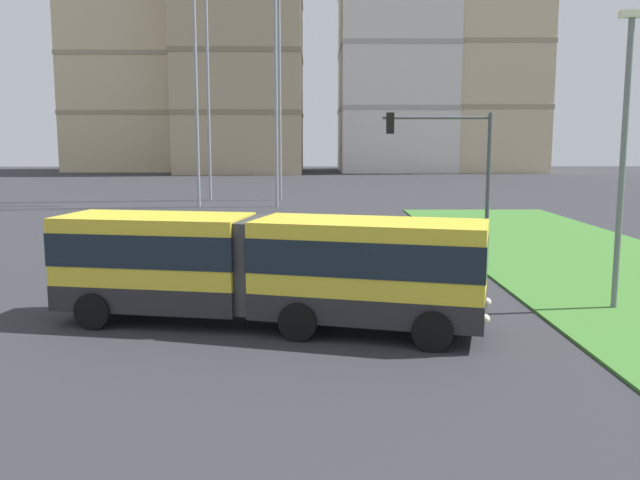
{
  "coord_description": "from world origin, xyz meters",
  "views": [
    {
      "loc": [
        0.63,
        -4.41,
        5.08
      ],
      "look_at": [
        0.86,
        15.27,
        2.2
      ],
      "focal_mm": 38.36,
      "sensor_mm": 36.0,
      "label": 1
    }
  ],
  "objects_px": {
    "car_grey_wagon": "(160,240)",
    "traffic_light_far_right": "(454,163)",
    "articulated_bus": "(266,267)",
    "apartment_tower_eastcentre": "(487,17)",
    "streetlight_median": "(624,150)",
    "apartment_tower_west": "(128,60)",
    "apartment_tower_westcentre": "(240,29)",
    "apartment_tower_centre": "(396,21)"
  },
  "relations": [
    {
      "from": "apartment_tower_west",
      "to": "apartment_tower_westcentre",
      "type": "bearing_deg",
      "value": -21.45
    },
    {
      "from": "apartment_tower_westcentre",
      "to": "streetlight_median",
      "type": "bearing_deg",
      "value": -77.24
    },
    {
      "from": "car_grey_wagon",
      "to": "apartment_tower_west",
      "type": "height_order",
      "value": "apartment_tower_west"
    },
    {
      "from": "apartment_tower_centre",
      "to": "apartment_tower_eastcentre",
      "type": "xyz_separation_m",
      "value": [
        14.36,
        -2.1,
        0.29
      ]
    },
    {
      "from": "articulated_bus",
      "to": "apartment_tower_eastcentre",
      "type": "bearing_deg",
      "value": 72.82
    },
    {
      "from": "streetlight_median",
      "to": "apartment_tower_eastcentre",
      "type": "height_order",
      "value": "apartment_tower_eastcentre"
    },
    {
      "from": "streetlight_median",
      "to": "apartment_tower_westcentre",
      "type": "relative_size",
      "value": 0.2
    },
    {
      "from": "articulated_bus",
      "to": "apartment_tower_westcentre",
      "type": "distance_m",
      "value": 93.73
    },
    {
      "from": "articulated_bus",
      "to": "apartment_tower_centre",
      "type": "xyz_separation_m",
      "value": [
        14.87,
        96.67,
        22.64
      ]
    },
    {
      "from": "traffic_light_far_right",
      "to": "apartment_tower_centre",
      "type": "height_order",
      "value": "apartment_tower_centre"
    },
    {
      "from": "apartment_tower_westcentre",
      "to": "apartment_tower_eastcentre",
      "type": "xyz_separation_m",
      "value": [
        39.06,
        3.61,
        2.53
      ]
    },
    {
      "from": "articulated_bus",
      "to": "streetlight_median",
      "type": "relative_size",
      "value": 1.38
    },
    {
      "from": "apartment_tower_west",
      "to": "apartment_tower_centre",
      "type": "distance_m",
      "value": 44.69
    },
    {
      "from": "traffic_light_far_right",
      "to": "apartment_tower_westcentre",
      "type": "height_order",
      "value": "apartment_tower_westcentre"
    },
    {
      "from": "apartment_tower_west",
      "to": "apartment_tower_eastcentre",
      "type": "distance_m",
      "value": 59.09
    },
    {
      "from": "traffic_light_far_right",
      "to": "streetlight_median",
      "type": "distance_m",
      "value": 7.37
    },
    {
      "from": "apartment_tower_west",
      "to": "traffic_light_far_right",
      "type": "bearing_deg",
      "value": -68.27
    },
    {
      "from": "car_grey_wagon",
      "to": "apartment_tower_eastcentre",
      "type": "bearing_deg",
      "value": 67.42
    },
    {
      "from": "traffic_light_far_right",
      "to": "apartment_tower_westcentre",
      "type": "xyz_separation_m",
      "value": [
        -16.54,
        82.88,
        17.83
      ]
    },
    {
      "from": "traffic_light_far_right",
      "to": "apartment_tower_centre",
      "type": "distance_m",
      "value": 91.2
    },
    {
      "from": "apartment_tower_westcentre",
      "to": "apartment_tower_eastcentre",
      "type": "height_order",
      "value": "apartment_tower_eastcentre"
    },
    {
      "from": "streetlight_median",
      "to": "apartment_tower_eastcentre",
      "type": "distance_m",
      "value": 96.79
    },
    {
      "from": "articulated_bus",
      "to": "apartment_tower_westcentre",
      "type": "bearing_deg",
      "value": 96.17
    },
    {
      "from": "car_grey_wagon",
      "to": "apartment_tower_centre",
      "type": "bearing_deg",
      "value": 76.64
    },
    {
      "from": "apartment_tower_eastcentre",
      "to": "apartment_tower_westcentre",
      "type": "bearing_deg",
      "value": -174.71
    },
    {
      "from": "articulated_bus",
      "to": "apartment_tower_eastcentre",
      "type": "relative_size",
      "value": 0.24
    },
    {
      "from": "streetlight_median",
      "to": "apartment_tower_westcentre",
      "type": "bearing_deg",
      "value": 102.76
    },
    {
      "from": "traffic_light_far_right",
      "to": "apartment_tower_west",
      "type": "bearing_deg",
      "value": 111.73
    },
    {
      "from": "streetlight_median",
      "to": "apartment_tower_west",
      "type": "xyz_separation_m",
      "value": [
        -39.75,
        96.92,
        13.49
      ]
    },
    {
      "from": "apartment_tower_west",
      "to": "apartment_tower_westcentre",
      "type": "xyz_separation_m",
      "value": [
        19.55,
        -7.68,
        3.76
      ]
    },
    {
      "from": "car_grey_wagon",
      "to": "apartment_tower_centre",
      "type": "relative_size",
      "value": 0.09
    },
    {
      "from": "car_grey_wagon",
      "to": "traffic_light_far_right",
      "type": "bearing_deg",
      "value": -14.74
    },
    {
      "from": "articulated_bus",
      "to": "car_grey_wagon",
      "type": "distance_m",
      "value": 12.53
    },
    {
      "from": "traffic_light_far_right",
      "to": "apartment_tower_west",
      "type": "relative_size",
      "value": 0.17
    },
    {
      "from": "articulated_bus",
      "to": "traffic_light_far_right",
      "type": "xyz_separation_m",
      "value": [
        6.71,
        8.08,
        2.57
      ]
    },
    {
      "from": "apartment_tower_centre",
      "to": "streetlight_median",
      "type": "bearing_deg",
      "value": -92.71
    },
    {
      "from": "traffic_light_far_right",
      "to": "apartment_tower_eastcentre",
      "type": "relative_size",
      "value": 0.12
    },
    {
      "from": "apartment_tower_west",
      "to": "apartment_tower_westcentre",
      "type": "distance_m",
      "value": 21.33
    },
    {
      "from": "car_grey_wagon",
      "to": "streetlight_median",
      "type": "distance_m",
      "value": 18.89
    },
    {
      "from": "car_grey_wagon",
      "to": "traffic_light_far_right",
      "type": "distance_m",
      "value": 13.01
    },
    {
      "from": "car_grey_wagon",
      "to": "apartment_tower_eastcentre",
      "type": "xyz_separation_m",
      "value": [
        34.65,
        83.3,
        23.83
      ]
    },
    {
      "from": "apartment_tower_west",
      "to": "apartment_tower_centre",
      "type": "bearing_deg",
      "value": -2.54
    }
  ]
}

